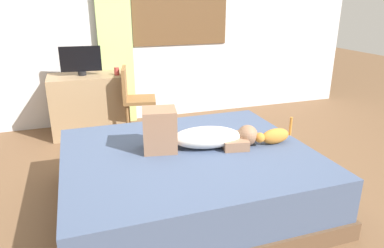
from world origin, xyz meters
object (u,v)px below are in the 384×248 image
at_px(person_lying, 195,135).
at_px(cat, 274,136).
at_px(tv_monitor, 81,60).
at_px(chair_by_desk, 134,96).
at_px(bed, 188,178).
at_px(cup, 117,71).
at_px(desk, 88,104).

xyz_separation_m(person_lying, cat, (0.65, -0.13, -0.05)).
xyz_separation_m(tv_monitor, chair_by_desk, (0.56, -0.31, -0.41)).
bearing_deg(chair_by_desk, bed, -85.02).
relative_size(bed, cat, 5.57).
bearing_deg(tv_monitor, chair_by_desk, -29.33).
distance_m(tv_monitor, cup, 0.44).
bearing_deg(tv_monitor, cat, -55.48).
relative_size(bed, cup, 21.41).
relative_size(person_lying, desk, 1.05).
bearing_deg(desk, bed, -71.43).
distance_m(tv_monitor, chair_by_desk, 0.76).
distance_m(person_lying, cat, 0.66).
relative_size(desk, tv_monitor, 1.87).
distance_m(person_lying, desk, 2.09).
height_order(person_lying, tv_monitor, tv_monitor).
xyz_separation_m(person_lying, chair_by_desk, (-0.22, 1.63, -0.08)).
bearing_deg(bed, cup, 99.14).
distance_m(person_lying, cup, 1.88).
xyz_separation_m(person_lying, tv_monitor, (-0.78, 1.95, 0.33)).
distance_m(cat, cup, 2.23).
bearing_deg(chair_by_desk, desk, 149.01).
xyz_separation_m(bed, tv_monitor, (-0.71, 1.99, 0.69)).
height_order(desk, chair_by_desk, chair_by_desk).
bearing_deg(cat, tv_monitor, 124.52).
bearing_deg(tv_monitor, desk, 0.00).
bearing_deg(desk, chair_by_desk, -30.99).
distance_m(cat, desk, 2.50).
distance_m(desk, cup, 0.57).
xyz_separation_m(person_lying, desk, (-0.74, 1.95, -0.22)).
relative_size(person_lying, chair_by_desk, 1.10).
relative_size(person_lying, cat, 2.63).
height_order(cat, chair_by_desk, chair_by_desk).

